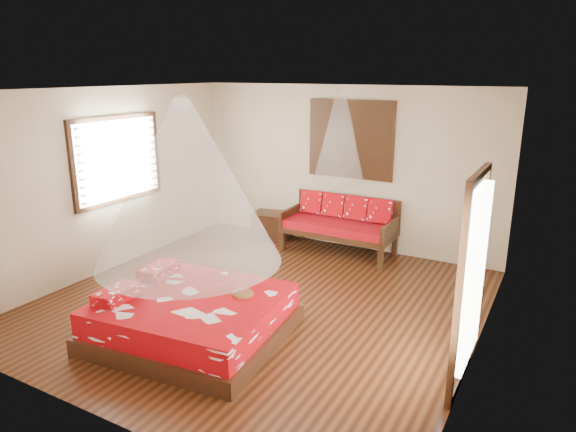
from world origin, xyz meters
name	(u,v)px	position (x,y,z in m)	size (l,w,h in m)	color
room	(260,202)	(0.00, 0.00, 1.40)	(5.54, 5.54, 2.84)	black
bed	(192,317)	(-0.22, -1.18, 0.25)	(2.23, 2.06, 0.64)	black
daybed	(340,222)	(0.11, 2.39, 0.52)	(1.90, 0.84, 0.97)	black
storage_chest	(272,225)	(-1.29, 2.45, 0.25)	(0.79, 0.64, 0.49)	black
shutter_panel	(351,139)	(0.11, 2.72, 1.90)	(1.52, 0.06, 1.32)	black
window_left	(118,159)	(-2.71, 0.20, 1.70)	(0.10, 1.74, 1.34)	black
glazed_door	(468,283)	(2.72, -0.60, 1.07)	(0.08, 1.02, 2.16)	black
wine_tray	(243,290)	(0.27, -0.84, 0.56)	(0.26, 0.26, 0.21)	brown
mosquito_net_main	(186,183)	(-0.20, -1.18, 1.85)	(2.07, 2.07, 1.80)	white
mosquito_net_daybed	(340,137)	(0.11, 2.25, 2.00)	(0.85, 0.85, 1.50)	white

